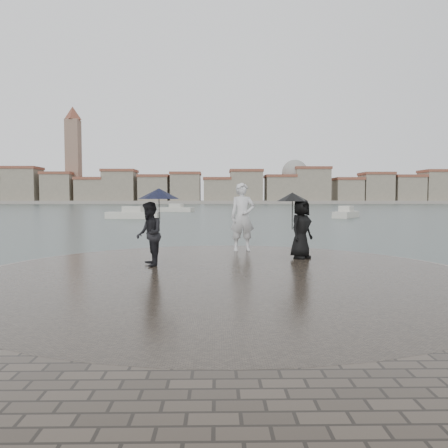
{
  "coord_description": "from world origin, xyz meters",
  "views": [
    {
      "loc": [
        -0.2,
        -6.87,
        2.14
      ],
      "look_at": [
        0.0,
        4.8,
        1.45
      ],
      "focal_mm": 35.0,
      "sensor_mm": 36.0,
      "label": 1
    }
  ],
  "objects": [
    {
      "name": "ground",
      "position": [
        0.0,
        0.0,
        0.0
      ],
      "size": [
        400.0,
        400.0,
        0.0
      ],
      "primitive_type": "plane",
      "color": "#2B3835",
      "rests_on": "ground"
    },
    {
      "name": "kerb_ring",
      "position": [
        0.0,
        3.5,
        0.16
      ],
      "size": [
        12.5,
        12.5,
        0.32
      ],
      "primitive_type": "cylinder",
      "color": "gray",
      "rests_on": "ground"
    },
    {
      "name": "quay_tip",
      "position": [
        0.0,
        3.5,
        0.18
      ],
      "size": [
        11.9,
        11.9,
        0.36
      ],
      "primitive_type": "cylinder",
      "color": "#2D261E",
      "rests_on": "ground"
    },
    {
      "name": "statue",
      "position": [
        0.68,
        7.83,
        1.51
      ],
      "size": [
        0.9,
        0.65,
        2.29
      ],
      "primitive_type": "imported",
      "rotation": [
        0.0,
        0.0,
        0.12
      ],
      "color": "silver",
      "rests_on": "quay_tip"
    },
    {
      "name": "visitor_left",
      "position": [
        -1.89,
        4.57,
        1.5
      ],
      "size": [
        1.22,
        1.13,
        2.04
      ],
      "color": "black",
      "rests_on": "quay_tip"
    },
    {
      "name": "visitor_right",
      "position": [
        2.25,
        5.97,
        1.45
      ],
      "size": [
        1.23,
        1.09,
        1.95
      ],
      "color": "black",
      "rests_on": "quay_tip"
    },
    {
      "name": "far_skyline",
      "position": [
        -6.29,
        160.71,
        5.61
      ],
      "size": [
        260.0,
        20.0,
        37.0
      ],
      "color": "gray",
      "rests_on": "ground"
    },
    {
      "name": "boats",
      "position": [
        6.56,
        43.75,
        0.38
      ],
      "size": [
        41.18,
        32.81,
        1.5
      ],
      "color": "beige",
      "rests_on": "ground"
    }
  ]
}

